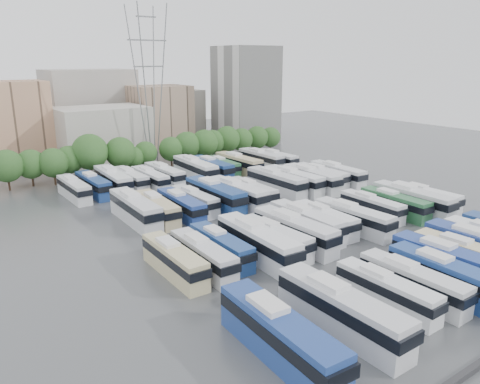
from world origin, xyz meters
TOP-DOWN VIEW (x-y plane):
  - ground at (0.00, 0.00)m, footprint 220.00×220.00m
  - tree_line at (-0.90, 42.08)m, footprint 65.69×7.44m
  - city_buildings at (-7.46, 71.86)m, footprint 102.00×35.00m
  - apartment_tower at (34.00, 58.00)m, footprint 14.00×14.00m
  - electricity_pylon at (2.00, 50.00)m, footprint 9.00×6.91m
  - bus_r0_s0 at (-21.58, -23.33)m, footprint 3.59×13.67m
  - bus_r0_s2 at (-14.90, -23.49)m, footprint 3.01×13.54m
  - bus_r0_s4 at (-8.22, -22.99)m, footprint 2.53×10.86m
  - bus_r0_s5 at (-4.82, -23.42)m, footprint 2.63×11.46m
  - bus_r0_s6 at (-1.44, -24.92)m, footprint 3.01×12.60m
  - bus_r0_s7 at (1.63, -23.45)m, footprint 3.28×13.05m
  - bus_r0_s8 at (5.03, -23.39)m, footprint 3.22×12.16m
  - bus_r1_s0 at (-21.44, -5.45)m, footprint 2.67×11.56m
  - bus_r1_s1 at (-18.21, -6.08)m, footprint 2.76×11.48m
  - bus_r1_s2 at (-15.07, -4.91)m, footprint 2.64×11.09m
  - bus_r1_s3 at (-11.48, -7.20)m, footprint 3.50×13.72m
  - bus_r1_s4 at (-8.43, -6.59)m, footprint 3.08×11.55m
  - bus_r1_s5 at (-5.17, -6.57)m, footprint 3.30×13.00m
  - bus_r1_s6 at (-1.61, -4.89)m, footprint 2.80×12.39m
  - bus_r1_s7 at (1.65, -5.10)m, footprint 2.86×11.07m
  - bus_r1_s8 at (4.81, -7.27)m, footprint 3.27×12.25m
  - bus_r1_s10 at (11.59, -4.86)m, footprint 2.56×10.85m
  - bus_r1_s11 at (15.08, -6.24)m, footprint 2.77×11.60m
  - bus_r1_s12 at (18.15, -7.12)m, footprint 2.94×13.24m
  - bus_r1_s13 at (21.56, -6.92)m, footprint 2.73×11.68m
  - bus_r2_s1 at (-18.07, 12.97)m, footprint 3.21×13.44m
  - bus_r2_s2 at (-15.05, 12.22)m, footprint 3.18×11.90m
  - bus_r2_s3 at (-11.54, 11.36)m, footprint 2.90×11.78m
  - bus_r2_s4 at (-8.40, 12.84)m, footprint 2.74×10.98m
  - bus_r2_s5 at (-4.97, 12.36)m, footprint 3.10×13.71m
  - bus_r2_s6 at (-1.62, 11.23)m, footprint 3.51×13.26m
  - bus_r2_s7 at (1.52, 11.45)m, footprint 2.58×11.35m
  - bus_r2_s9 at (8.20, 13.24)m, footprint 3.29×13.24m
  - bus_r2_s10 at (11.48, 12.47)m, footprint 3.40×13.12m
  - bus_r2_s11 at (14.98, 11.53)m, footprint 3.26×13.09m
  - bus_r2_s12 at (18.16, 12.38)m, footprint 2.90×12.05m
  - bus_r2_s13 at (21.54, 11.56)m, footprint 2.95×12.54m
  - bus_r3_s0 at (-21.69, 30.15)m, footprint 2.72×11.36m
  - bus_r3_s1 at (-18.24, 30.70)m, footprint 2.87×11.62m
  - bus_r3_s2 at (-14.67, 30.85)m, footprint 3.26×13.19m
  - bus_r3_s3 at (-11.48, 30.79)m, footprint 2.72×11.52m
  - bus_r3_s4 at (-8.34, 29.17)m, footprint 2.69×11.39m
  - bus_r3_s5 at (-4.93, 30.24)m, footprint 2.97×11.87m
  - bus_r3_s7 at (1.52, 29.87)m, footprint 3.32×13.62m
  - bus_r3_s8 at (5.06, 29.46)m, footprint 2.75×12.43m
  - bus_r3_s9 at (8.17, 30.48)m, footprint 2.60×10.87m
  - bus_r3_s10 at (11.48, 29.38)m, footprint 3.42×12.92m
  - bus_r3_s12 at (18.15, 30.50)m, footprint 3.25×12.62m
  - bus_r3_s13 at (21.30, 29.19)m, footprint 3.02×11.66m

SIDE VIEW (x-z plane):
  - ground at x=0.00m, z-range 0.00..0.00m
  - bus_r1_s10 at x=11.59m, z-range -0.03..3.36m
  - bus_r3_s9 at x=8.17m, z-range -0.03..3.36m
  - bus_r0_s4 at x=-8.22m, z-range -0.03..3.37m
  - bus_r2_s4 at x=-8.40m, z-range -0.03..3.39m
  - bus_r1_s7 at x=1.65m, z-range -0.03..3.41m
  - bus_r1_s2 at x=-15.07m, z-range -0.03..3.43m
  - bus_r3_s0 at x=-21.69m, z-range -0.03..3.51m
  - bus_r2_s7 at x=1.52m, z-range -0.03..3.52m
  - bus_r3_s4 at x=-8.34m, z-range -0.03..3.53m
  - bus_r1_s1 at x=-18.21m, z-range -0.03..3.55m
  - bus_r0_s5 at x=-4.82m, z-range -0.03..3.56m
  - bus_r1_s4 at x=-8.43m, z-range -0.03..3.56m
  - bus_r3_s3 at x=-11.48m, z-range -0.03..3.57m
  - bus_r1_s0 at x=-21.44m, z-range -0.03..3.59m
  - bus_r3_s1 at x=-18.24m, z-range -0.03..3.59m
  - bus_r1_s11 at x=15.08m, z-range -0.03..3.59m
  - bus_r3_s13 at x=21.30m, z-range -0.03..3.59m
  - bus_r1_s13 at x=21.56m, z-range -0.03..3.62m
  - bus_r2_s3 at x=-11.54m, z-range -0.03..3.64m
  - bus_r2_s2 at x=-15.05m, z-range -0.03..3.66m
  - bus_r3_s5 at x=-4.93m, z-range -0.03..3.67m
  - bus_r2_s12 at x=18.16m, z-range -0.03..3.73m
  - bus_r0_s8 at x=5.03m, z-range -0.03..3.74m
  - bus_r1_s8 at x=4.81m, z-range -0.03..3.77m
  - bus_r1_s6 at x=-1.61m, z-range -0.04..3.84m
  - bus_r3_s8 at x=5.06m, z-range -0.04..3.86m
  - bus_r2_s13 at x=21.54m, z-range -0.04..3.88m
  - bus_r3_s12 at x=18.15m, z-range -0.04..3.89m
  - bus_r0_s6 at x=-1.44m, z-range -0.04..3.90m
  - bus_r3_s10 at x=11.48m, z-range -0.04..3.98m
  - bus_r1_s5 at x=-5.17m, z-range -0.04..4.01m
  - bus_r0_s7 at x=1.63m, z-range -0.04..4.03m
  - bus_r2_s11 at x=14.98m, z-range -0.04..4.04m
  - bus_r2_s10 at x=11.48m, z-range -0.04..4.04m
  - bus_r3_s2 at x=-14.67m, z-range -0.04..4.08m
  - bus_r2_s6 at x=-1.62m, z-range -0.04..4.09m
  - bus_r2_s9 at x=8.20m, z-range -0.04..4.09m
  - bus_r1_s12 at x=18.15m, z-range -0.04..4.11m
  - bus_r2_s1 at x=-18.07m, z-range -0.04..4.16m
  - bus_r0_s2 at x=-14.90m, z-range -0.04..4.21m
  - bus_r3_s7 at x=1.52m, z-range -0.04..4.21m
  - bus_r0_s0 at x=-21.58m, z-range -0.04..4.21m
  - bus_r1_s3 at x=-11.48m, z-range -0.04..4.23m
  - bus_r2_s5 at x=-4.97m, z-range -0.04..4.25m
  - tree_line at x=-0.90m, z-range 0.00..8.87m
  - city_buildings at x=-7.46m, z-range -2.13..17.87m
  - apartment_tower at x=34.00m, z-range 0.00..26.00m
  - electricity_pylon at x=2.00m, z-range 1.75..35.57m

